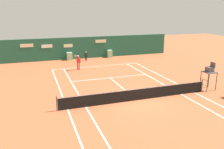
% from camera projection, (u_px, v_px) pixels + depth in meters
% --- Properties ---
extents(ground_plane, '(80.00, 80.00, 0.01)m').
position_uv_depth(ground_plane, '(134.00, 98.00, 18.47)').
color(ground_plane, '#B25633').
extents(tennis_net, '(12.10, 0.10, 1.07)m').
position_uv_depth(tennis_net, '(137.00, 94.00, 17.81)').
color(tennis_net, '#4C4C51').
rests_on(tennis_net, ground_plane).
extents(sponsor_back_wall, '(25.00, 1.02, 3.01)m').
position_uv_depth(sponsor_back_wall, '(86.00, 48.00, 33.00)').
color(sponsor_back_wall, '#1E5642').
rests_on(sponsor_back_wall, ground_plane).
extents(umpire_chair, '(1.00, 1.00, 2.40)m').
position_uv_depth(umpire_chair, '(210.00, 71.00, 19.98)').
color(umpire_chair, '#47474C').
rests_on(umpire_chair, ground_plane).
extents(player_on_baseline, '(0.79, 0.68, 1.88)m').
position_uv_depth(player_on_baseline, '(78.00, 61.00, 26.68)').
color(player_on_baseline, red).
rests_on(player_on_baseline, ground_plane).
extents(ball_kid_right_post, '(0.41, 0.20, 1.24)m').
position_uv_depth(ball_kid_right_post, '(86.00, 55.00, 31.62)').
color(ball_kid_right_post, black).
rests_on(ball_kid_right_post, ground_plane).
extents(tennis_ball_by_sideline, '(0.07, 0.07, 0.07)m').
position_uv_depth(tennis_ball_by_sideline, '(132.00, 65.00, 29.14)').
color(tennis_ball_by_sideline, '#CCE033').
rests_on(tennis_ball_by_sideline, ground_plane).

